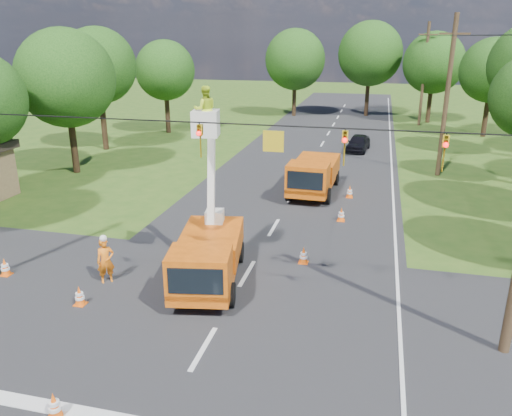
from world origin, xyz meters
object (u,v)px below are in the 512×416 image
(traffic_cone_3, at_px, (80,296))
(tree_far_b, at_px, (370,54))
(distant_car, at_px, (358,143))
(traffic_cone_4, at_px, (5,267))
(pole_right_mid, at_px, (447,96))
(pole_right_far, at_px, (424,74))
(traffic_cone_2, at_px, (341,214))
(tree_left_d, at_px, (66,78))
(tree_far_c, at_px, (434,63))
(traffic_cone_1, at_px, (304,255))
(tree_left_f, at_px, (165,70))
(ground_worker, at_px, (106,261))
(bucket_truck, at_px, (208,246))
(tree_left_e, at_px, (98,66))
(traffic_cone_6, at_px, (350,192))
(tree_right_e, at_px, (493,70))
(tree_far_a, at_px, (295,60))
(second_truck, at_px, (314,174))
(traffic_cone_0, at_px, (54,406))

(traffic_cone_3, relative_size, tree_far_b, 0.07)
(distant_car, xyz_separation_m, tree_far_b, (-0.04, 18.86, 6.16))
(traffic_cone_4, bearing_deg, pole_right_mid, 47.93)
(tree_far_b, bearing_deg, pole_right_mid, -77.59)
(pole_right_far, bearing_deg, pole_right_mid, -90.00)
(traffic_cone_2, relative_size, tree_left_d, 0.08)
(tree_far_b, distance_m, tree_far_c, 7.20)
(traffic_cone_2, bearing_deg, traffic_cone_1, -101.63)
(traffic_cone_1, bearing_deg, traffic_cone_3, -143.53)
(traffic_cone_2, distance_m, tree_left_f, 27.52)
(ground_worker, bearing_deg, traffic_cone_4, 146.28)
(distant_car, xyz_separation_m, traffic_cone_2, (-0.01, -16.42, -0.29))
(traffic_cone_1, xyz_separation_m, traffic_cone_3, (-6.86, -5.07, 0.00))
(tree_left_d, distance_m, tree_far_b, 34.99)
(bucket_truck, height_order, traffic_cone_1, bucket_truck)
(traffic_cone_2, relative_size, tree_left_e, 0.08)
(traffic_cone_6, bearing_deg, bucket_truck, -110.58)
(pole_right_far, height_order, tree_left_d, pole_right_far)
(tree_right_e, relative_size, tree_far_b, 0.84)
(traffic_cone_2, relative_size, tree_far_c, 0.08)
(traffic_cone_1, relative_size, traffic_cone_4, 1.00)
(tree_far_a, xyz_separation_m, tree_far_b, (8.00, 2.00, 0.62))
(traffic_cone_4, bearing_deg, traffic_cone_2, 37.04)
(distant_car, bearing_deg, pole_right_far, 75.42)
(traffic_cone_4, height_order, traffic_cone_6, same)
(traffic_cone_1, height_order, traffic_cone_4, same)
(traffic_cone_4, height_order, tree_far_c, tree_far_c)
(second_truck, xyz_separation_m, tree_far_a, (-6.07, 29.06, 5.03))
(tree_left_f, height_order, tree_far_a, tree_far_a)
(tree_left_e, xyz_separation_m, tree_left_f, (2.00, 8.00, -0.81))
(tree_left_d, bearing_deg, traffic_cone_6, -4.26)
(ground_worker, height_order, traffic_cone_3, ground_worker)
(traffic_cone_0, bearing_deg, pole_right_far, 76.37)
(pole_right_mid, xyz_separation_m, pole_right_far, (0.00, 20.00, 0.00))
(traffic_cone_0, height_order, traffic_cone_1, same)
(distant_car, distance_m, pole_right_mid, 9.35)
(pole_right_mid, height_order, tree_far_c, pole_right_mid)
(traffic_cone_6, height_order, pole_right_mid, pole_right_mid)
(pole_right_far, bearing_deg, distant_car, -111.50)
(second_truck, bearing_deg, tree_far_a, 103.81)
(tree_left_d, bearing_deg, second_truck, -3.79)
(traffic_cone_3, relative_size, tree_left_d, 0.08)
(traffic_cone_1, bearing_deg, second_truck, 95.32)
(traffic_cone_3, bearing_deg, traffic_cone_6, 60.37)
(traffic_cone_1, bearing_deg, traffic_cone_2, 78.37)
(bucket_truck, height_order, second_truck, bucket_truck)
(traffic_cone_4, distance_m, tree_left_d, 16.57)
(traffic_cone_3, distance_m, pole_right_mid, 25.03)
(traffic_cone_6, xyz_separation_m, tree_far_b, (-0.19, 31.35, 6.45))
(distant_car, bearing_deg, tree_far_c, 74.76)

